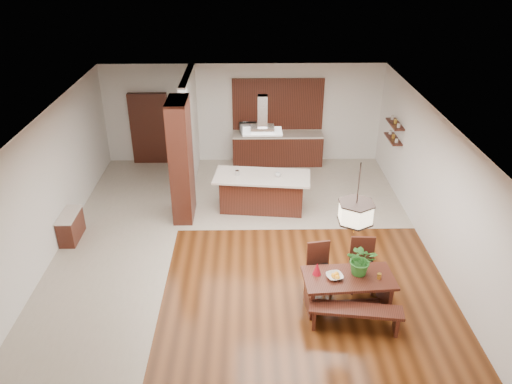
{
  "coord_description": "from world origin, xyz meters",
  "views": [
    {
      "loc": [
        0.14,
        -9.31,
        6.12
      ],
      "look_at": [
        0.3,
        0.0,
        1.25
      ],
      "focal_mm": 35.0,
      "sensor_mm": 36.0,
      "label": 1
    }
  ],
  "objects_px": {
    "island_cup": "(278,175)",
    "dining_bench": "(355,319)",
    "fruit_bowl": "(335,276)",
    "range_hood": "(262,114)",
    "dining_table": "(348,285)",
    "foliage_plant": "(361,260)",
    "dining_chair_right": "(363,266)",
    "microwave": "(250,128)",
    "dining_chair_left": "(321,269)",
    "pendant_lantern": "(357,199)",
    "kitchen_island": "(262,192)",
    "hallway_console": "(71,227)"
  },
  "relations": [
    {
      "from": "dining_chair_right",
      "to": "island_cup",
      "type": "distance_m",
      "value": 3.4
    },
    {
      "from": "dining_chair_left",
      "to": "fruit_bowl",
      "type": "distance_m",
      "value": 0.57
    },
    {
      "from": "dining_bench",
      "to": "hallway_console",
      "type": "bearing_deg",
      "value": 152.78
    },
    {
      "from": "pendant_lantern",
      "to": "range_hood",
      "type": "distance_m",
      "value": 3.94
    },
    {
      "from": "foliage_plant",
      "to": "dining_table",
      "type": "bearing_deg",
      "value": -155.3
    },
    {
      "from": "dining_chair_right",
      "to": "microwave",
      "type": "height_order",
      "value": "microwave"
    },
    {
      "from": "foliage_plant",
      "to": "fruit_bowl",
      "type": "distance_m",
      "value": 0.56
    },
    {
      "from": "pendant_lantern",
      "to": "fruit_bowl",
      "type": "xyz_separation_m",
      "value": [
        -0.26,
        -0.03,
        -1.54
      ]
    },
    {
      "from": "kitchen_island",
      "to": "range_hood",
      "type": "bearing_deg",
      "value": 96.59
    },
    {
      "from": "dining_chair_right",
      "to": "foliage_plant",
      "type": "xyz_separation_m",
      "value": [
        -0.15,
        -0.42,
        0.45
      ]
    },
    {
      "from": "kitchen_island",
      "to": "dining_chair_right",
      "type": "bearing_deg",
      "value": -53.33
    },
    {
      "from": "dining_chair_right",
      "to": "dining_table",
      "type": "bearing_deg",
      "value": -122.16
    },
    {
      "from": "pendant_lantern",
      "to": "foliage_plant",
      "type": "bearing_deg",
      "value": 24.7
    },
    {
      "from": "fruit_bowl",
      "to": "pendant_lantern",
      "type": "bearing_deg",
      "value": 6.55
    },
    {
      "from": "dining_chair_left",
      "to": "range_hood",
      "type": "height_order",
      "value": "range_hood"
    },
    {
      "from": "pendant_lantern",
      "to": "foliage_plant",
      "type": "distance_m",
      "value": 1.3
    },
    {
      "from": "foliage_plant",
      "to": "kitchen_island",
      "type": "xyz_separation_m",
      "value": [
        -1.66,
        3.55,
        -0.48
      ]
    },
    {
      "from": "dining_chair_left",
      "to": "pendant_lantern",
      "type": "relative_size",
      "value": 0.76
    },
    {
      "from": "fruit_bowl",
      "to": "range_hood",
      "type": "bearing_deg",
      "value": 107.8
    },
    {
      "from": "dining_bench",
      "to": "dining_chair_right",
      "type": "xyz_separation_m",
      "value": [
        0.33,
        1.1,
        0.3
      ]
    },
    {
      "from": "dining_bench",
      "to": "kitchen_island",
      "type": "distance_m",
      "value": 4.49
    },
    {
      "from": "range_hood",
      "to": "kitchen_island",
      "type": "bearing_deg",
      "value": -90.0
    },
    {
      "from": "dining_chair_right",
      "to": "foliage_plant",
      "type": "height_order",
      "value": "foliage_plant"
    },
    {
      "from": "dining_table",
      "to": "foliage_plant",
      "type": "bearing_deg",
      "value": 24.7
    },
    {
      "from": "dining_chair_left",
      "to": "foliage_plant",
      "type": "bearing_deg",
      "value": -38.96
    },
    {
      "from": "dining_table",
      "to": "fruit_bowl",
      "type": "height_order",
      "value": "fruit_bowl"
    },
    {
      "from": "dining_chair_left",
      "to": "dining_chair_right",
      "type": "xyz_separation_m",
      "value": [
        0.8,
        0.05,
        0.03
      ]
    },
    {
      "from": "island_cup",
      "to": "microwave",
      "type": "distance_m",
      "value": 2.93
    },
    {
      "from": "foliage_plant",
      "to": "island_cup",
      "type": "bearing_deg",
      "value": 110.4
    },
    {
      "from": "dining_bench",
      "to": "kitchen_island",
      "type": "height_order",
      "value": "kitchen_island"
    },
    {
      "from": "island_cup",
      "to": "dining_bench",
      "type": "bearing_deg",
      "value": -75.01
    },
    {
      "from": "hallway_console",
      "to": "dining_chair_left",
      "type": "distance_m",
      "value": 5.63
    },
    {
      "from": "foliage_plant",
      "to": "range_hood",
      "type": "height_order",
      "value": "range_hood"
    },
    {
      "from": "dining_bench",
      "to": "dining_chair_right",
      "type": "height_order",
      "value": "dining_chair_right"
    },
    {
      "from": "dining_bench",
      "to": "kitchen_island",
      "type": "xyz_separation_m",
      "value": [
        -1.48,
        4.23,
        0.26
      ]
    },
    {
      "from": "range_hood",
      "to": "island_cup",
      "type": "relative_size",
      "value": 6.95
    },
    {
      "from": "kitchen_island",
      "to": "range_hood",
      "type": "xyz_separation_m",
      "value": [
        0.0,
        0.0,
        1.98
      ]
    },
    {
      "from": "fruit_bowl",
      "to": "microwave",
      "type": "height_order",
      "value": "microwave"
    },
    {
      "from": "dining_chair_right",
      "to": "microwave",
      "type": "bearing_deg",
      "value": 112.96
    },
    {
      "from": "hallway_console",
      "to": "microwave",
      "type": "height_order",
      "value": "microwave"
    },
    {
      "from": "dining_chair_right",
      "to": "island_cup",
      "type": "relative_size",
      "value": 8.05
    },
    {
      "from": "fruit_bowl",
      "to": "kitchen_island",
      "type": "height_order",
      "value": "kitchen_island"
    },
    {
      "from": "range_hood",
      "to": "foliage_plant",
      "type": "bearing_deg",
      "value": -64.96
    },
    {
      "from": "dining_chair_left",
      "to": "island_cup",
      "type": "xyz_separation_m",
      "value": [
        -0.64,
        3.09,
        0.5
      ]
    },
    {
      "from": "kitchen_island",
      "to": "dining_table",
      "type": "bearing_deg",
      "value": -61.81
    },
    {
      "from": "dining_chair_left",
      "to": "range_hood",
      "type": "bearing_deg",
      "value": 98.05
    },
    {
      "from": "pendant_lantern",
      "to": "fruit_bowl",
      "type": "distance_m",
      "value": 1.56
    },
    {
      "from": "dining_bench",
      "to": "range_hood",
      "type": "distance_m",
      "value": 5.02
    },
    {
      "from": "dining_bench",
      "to": "dining_chair_left",
      "type": "relative_size",
      "value": 1.61
    },
    {
      "from": "foliage_plant",
      "to": "kitchen_island",
      "type": "distance_m",
      "value": 3.95
    }
  ]
}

